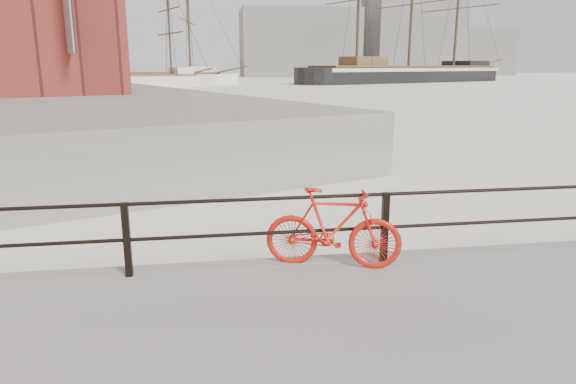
{
  "coord_description": "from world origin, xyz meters",
  "views": [
    {
      "loc": [
        -5.9,
        -6.72,
        3.06
      ],
      "look_at": [
        -4.62,
        1.5,
        1.0
      ],
      "focal_mm": 32.0,
      "sensor_mm": 36.0,
      "label": 1
    }
  ],
  "objects_px": {
    "schooner_left": "(138,88)",
    "schooner_mid": "(147,85)",
    "bicycle": "(333,228)",
    "barque_black": "(408,82)"
  },
  "relations": [
    {
      "from": "schooner_left",
      "to": "schooner_mid",
      "type": "bearing_deg",
      "value": 66.15
    },
    {
      "from": "bicycle",
      "to": "schooner_mid",
      "type": "xyz_separation_m",
      "value": [
        -11.26,
        81.15,
        -0.91
      ]
    },
    {
      "from": "bicycle",
      "to": "schooner_left",
      "type": "relative_size",
      "value": 0.08
    },
    {
      "from": "bicycle",
      "to": "schooner_mid",
      "type": "distance_m",
      "value": 81.93
    },
    {
      "from": "barque_black",
      "to": "schooner_left",
      "type": "xyz_separation_m",
      "value": [
        -46.65,
        -16.26,
        0.0
      ]
    },
    {
      "from": "bicycle",
      "to": "barque_black",
      "type": "xyz_separation_m",
      "value": [
        35.36,
        86.34,
        -0.91
      ]
    },
    {
      "from": "schooner_mid",
      "to": "schooner_left",
      "type": "distance_m",
      "value": 11.07
    },
    {
      "from": "schooner_mid",
      "to": "schooner_left",
      "type": "bearing_deg",
      "value": -81.53
    },
    {
      "from": "schooner_mid",
      "to": "bicycle",
      "type": "bearing_deg",
      "value": -73.44
    },
    {
      "from": "bicycle",
      "to": "schooner_mid",
      "type": "bearing_deg",
      "value": 114.99
    }
  ]
}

